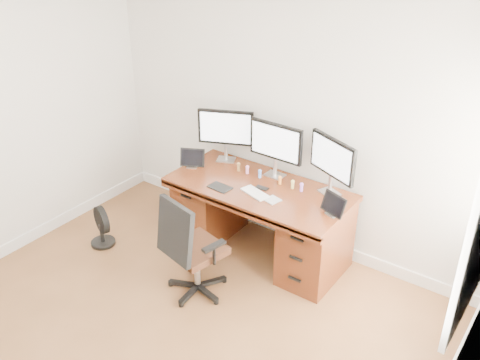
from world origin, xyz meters
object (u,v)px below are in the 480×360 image
Objects in this scene: desk at (260,217)px; office_chair at (192,263)px; monitor_center at (276,143)px; keyboard at (255,193)px; floor_fan at (101,227)px.

desk is 1.77× the size of office_chair.
keyboard is (0.04, -0.40, -0.33)m from monitor_center.
keyboard is at bearing 44.74° from floor_fan.
keyboard reaches higher than floor_fan.
office_chair is 3.45× the size of keyboard.
floor_fan is 1.50× the size of keyboard.
office_chair is at bearing -89.02° from keyboard.
monitor_center is 1.98× the size of keyboard.
monitor_center reaches higher than keyboard.
desk is 0.72m from monitor_center.
office_chair is 1.22m from floor_fan.
floor_fan is 1.64m from keyboard.
desk reaches higher than floor_fan.
floor_fan is at bearing -149.42° from desk.
monitor_center is 0.52m from keyboard.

